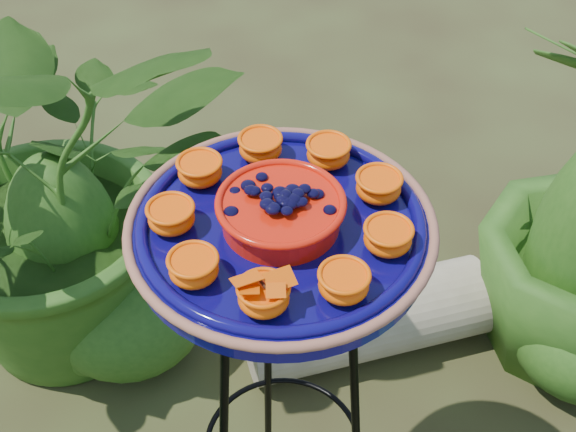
% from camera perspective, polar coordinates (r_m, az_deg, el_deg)
% --- Properties ---
extents(tripod_stand, '(0.39, 0.39, 0.89)m').
position_cam_1_polar(tripod_stand, '(1.50, -0.41, -11.42)').
color(tripod_stand, black).
rests_on(tripod_stand, ground).
extents(feeder_dish, '(0.54, 0.54, 0.11)m').
position_cam_1_polar(feeder_dish, '(1.20, -0.51, -0.64)').
color(feeder_dish, '#0A064F').
rests_on(feeder_dish, tripod_stand).
extents(driftwood_log, '(0.68, 0.39, 0.22)m').
position_cam_1_polar(driftwood_log, '(2.15, 5.62, -7.31)').
color(driftwood_log, tan).
rests_on(driftwood_log, ground).
extents(shrub_back_left, '(1.10, 1.01, 1.02)m').
position_cam_1_polar(shrub_back_left, '(2.00, -16.59, 2.40)').
color(shrub_back_left, '#264F15').
rests_on(shrub_back_left, ground).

